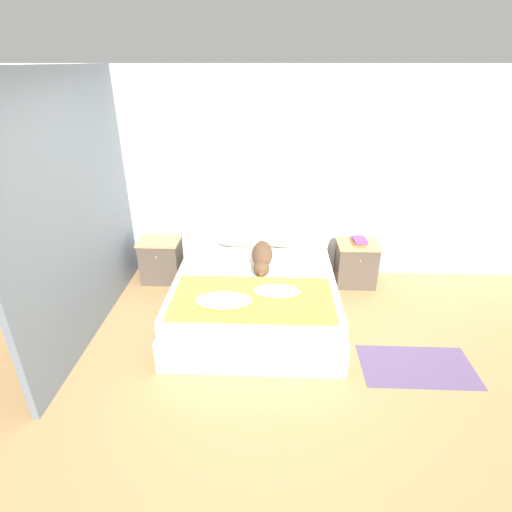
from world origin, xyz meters
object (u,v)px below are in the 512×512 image
at_px(dog, 262,256).
at_px(nightstand_right, 356,263).
at_px(bed, 255,294).
at_px(nightstand_left, 161,260).
at_px(book_stack, 359,241).
at_px(pillow_right, 280,239).
at_px(pillow_left, 235,238).

bearing_deg(dog, nightstand_right, 25.99).
bearing_deg(bed, nightstand_left, 148.50).
bearing_deg(book_stack, pillow_right, -179.76).
height_order(bed, pillow_left, pillow_left).
relative_size(bed, nightstand_left, 3.51).
bearing_deg(dog, nightstand_left, 156.43).
xyz_separation_m(nightstand_left, nightstand_right, (2.47, 0.00, 0.00)).
relative_size(bed, dog, 2.64).
height_order(pillow_left, book_stack, pillow_left).
bearing_deg(nightstand_right, pillow_right, -179.21).
xyz_separation_m(bed, book_stack, (1.24, 0.75, 0.33)).
bearing_deg(book_stack, dog, -154.42).
height_order(nightstand_right, dog, dog).
height_order(pillow_right, book_stack, pillow_right).
distance_m(bed, dog, 0.42).
height_order(dog, book_stack, dog).
bearing_deg(book_stack, pillow_left, -179.85).
bearing_deg(dog, bed, -110.04).
bearing_deg(nightstand_left, pillow_left, -0.79).
bearing_deg(bed, pillow_left, 110.41).
xyz_separation_m(bed, nightstand_right, (1.24, 0.76, 0.02)).
xyz_separation_m(nightstand_right, book_stack, (0.00, -0.01, 0.31)).
distance_m(nightstand_left, nightstand_right, 2.47).
relative_size(pillow_left, dog, 0.67).
distance_m(nightstand_left, pillow_right, 1.55).
distance_m(bed, pillow_left, 0.87).
bearing_deg(pillow_left, bed, -69.59).
distance_m(nightstand_left, pillow_left, 1.01).
bearing_deg(book_stack, nightstand_left, 179.79).
height_order(bed, book_stack, book_stack).
bearing_deg(book_stack, nightstand_right, 102.09).
height_order(nightstand_left, dog, dog).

